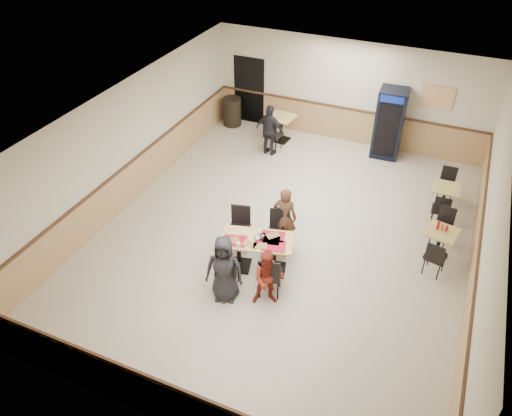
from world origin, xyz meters
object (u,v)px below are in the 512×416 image
at_px(main_table, 256,249).
at_px(diner_woman_left, 224,269).
at_px(diner_man_opposite, 285,217).
at_px(side_table_near, 439,240).
at_px(lone_diner, 270,130).
at_px(trash_bin, 232,112).
at_px(side_table_far, 444,195).
at_px(pepsi_cooler, 389,123).
at_px(back_table, 281,124).
at_px(diner_woman_right, 268,278).

relative_size(main_table, diner_woman_left, 1.10).
xyz_separation_m(diner_man_opposite, side_table_near, (3.18, 0.91, -0.27)).
bearing_deg(lone_diner, trash_bin, -26.22).
height_order(diner_man_opposite, side_table_far, diner_man_opposite).
distance_m(main_table, pepsi_cooler, 6.04).
xyz_separation_m(diner_man_opposite, lone_diner, (-1.80, 3.57, 0.02)).
xyz_separation_m(diner_man_opposite, pepsi_cooler, (1.24, 4.85, 0.26)).
distance_m(back_table, pepsi_cooler, 3.10).
bearing_deg(diner_man_opposite, diner_woman_right, 95.65).
bearing_deg(main_table, diner_woman_left, -117.90).
height_order(diner_woman_right, side_table_far, diner_woman_right).
xyz_separation_m(diner_woman_left, diner_woman_right, (0.82, 0.21, -0.11)).
height_order(diner_woman_left, diner_woman_right, diner_woman_left).
bearing_deg(diner_man_opposite, lone_diner, -68.68).
relative_size(diner_woman_left, lone_diner, 0.99).
bearing_deg(diner_woman_left, side_table_far, 36.84).
distance_m(lone_diner, back_table, 0.92).
bearing_deg(pepsi_cooler, diner_woman_right, -100.13).
relative_size(main_table, lone_diner, 1.08).
bearing_deg(diner_man_opposite, trash_bin, -58.75).
distance_m(diner_woman_right, side_table_far, 5.22).
height_order(diner_woman_left, side_table_near, diner_woman_left).
bearing_deg(pepsi_cooler, main_table, -106.64).
distance_m(diner_man_opposite, trash_bin, 6.00).
relative_size(diner_woman_right, diner_man_opposite, 0.86).
xyz_separation_m(diner_woman_right, pepsi_cooler, (0.89, 6.61, 0.36)).
xyz_separation_m(diner_woman_left, diner_man_opposite, (0.47, 1.98, -0.01)).
bearing_deg(side_table_near, side_table_far, 93.39).
height_order(diner_woman_right, lone_diner, lone_diner).
distance_m(diner_man_opposite, side_table_near, 3.32).
bearing_deg(trash_bin, diner_man_opposite, -53.26).
distance_m(diner_woman_right, back_table, 6.58).
relative_size(diner_woman_left, side_table_far, 2.16).
height_order(side_table_near, pepsi_cooler, pepsi_cooler).
xyz_separation_m(main_table, side_table_near, (3.41, 1.90, -0.07)).
height_order(diner_woman_right, trash_bin, diner_woman_right).
distance_m(side_table_far, pepsi_cooler, 2.89).
bearing_deg(main_table, pepsi_cooler, 61.34).
bearing_deg(side_table_far, trash_bin, 162.34).
bearing_deg(lone_diner, diner_woman_left, 112.02).
height_order(diner_man_opposite, back_table, diner_man_opposite).
bearing_deg(side_table_near, main_table, -150.88).
xyz_separation_m(diner_woman_left, side_table_near, (3.65, 2.89, -0.28)).
bearing_deg(side_table_near, back_table, 144.57).
relative_size(diner_woman_left, diner_woman_right, 1.17).
height_order(main_table, diner_woman_left, diner_woman_left).
bearing_deg(lone_diner, main_table, 117.50).
bearing_deg(diner_man_opposite, back_table, -73.46).
relative_size(main_table, back_table, 1.99).
distance_m(diner_woman_left, back_table, 6.57).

